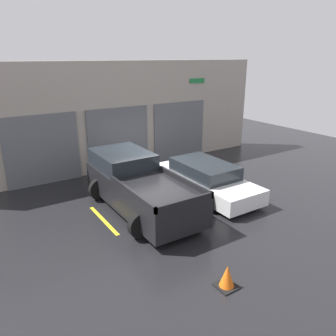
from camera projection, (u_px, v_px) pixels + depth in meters
name	position (u px, v px, depth m)	size (l,w,h in m)	color
ground_plane	(157.00, 189.00, 12.86)	(28.00, 28.00, 0.00)	black
shophouse_building	(119.00, 117.00, 14.71)	(15.05, 0.68, 4.77)	#9E9389
pickup_truck	(138.00, 185.00, 11.05)	(2.50, 5.08, 1.72)	black
sedan_white	(205.00, 178.00, 12.38)	(2.18, 4.59, 1.18)	white
parking_stripe_far_left	(104.00, 220.00, 10.41)	(0.12, 2.20, 0.01)	gold
parking_stripe_left	(175.00, 200.00, 11.83)	(0.12, 2.20, 0.01)	gold
parking_stripe_centre	(232.00, 185.00, 13.24)	(0.12, 2.20, 0.01)	gold
traffic_cone	(227.00, 277.00, 7.34)	(0.47, 0.47, 0.55)	black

